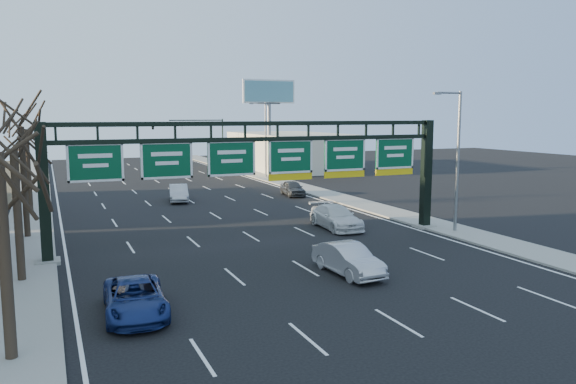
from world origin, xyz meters
name	(u,v)px	position (x,y,z in m)	size (l,w,h in m)	color
ground	(323,279)	(0.00, 0.00, 0.00)	(160.00, 160.00, 0.00)	black
sidewalk_left	(30,223)	(-12.80, 20.00, 0.06)	(3.00, 120.00, 0.12)	gray
sidewalk_right	(350,201)	(12.80, 20.00, 0.06)	(3.00, 120.00, 0.12)	gray
lane_markings	(208,211)	(0.00, 20.00, 0.01)	(21.60, 120.00, 0.01)	white
sign_gantry	(264,165)	(0.16, 8.00, 4.63)	(24.60, 1.20, 7.20)	black
building_right_distant	(289,151)	(20.00, 50.00, 2.50)	(12.00, 20.00, 5.00)	beige
tree_gantry	(12,125)	(-12.80, 5.00, 7.11)	(3.60, 3.60, 8.48)	black
tree_mid	(20,110)	(-12.80, 15.00, 7.85)	(3.60, 3.60, 9.24)	black
tree_far	(25,116)	(-12.80, 25.00, 7.48)	(3.60, 3.60, 8.86)	black
streetlight_near	(456,154)	(12.47, 6.00, 5.08)	(2.15, 0.22, 9.00)	slate
streetlight_far	(265,136)	(12.47, 40.00, 5.08)	(2.15, 0.22, 9.00)	slate
billboard_right	(269,103)	(15.00, 44.98, 9.06)	(7.00, 0.50, 12.00)	slate
traffic_signal_mast	(180,130)	(5.69, 55.00, 5.50)	(10.16, 0.54, 7.00)	black
car_blue_suv	(135,298)	(-8.69, -1.39, 0.67)	(2.23, 4.83, 1.34)	navy
car_silver_sedan	(348,259)	(1.43, 0.24, 0.73)	(1.55, 4.44, 1.46)	#AFAEB3
car_white_wagon	(336,217)	(6.10, 10.17, 0.76)	(2.13, 5.23, 1.52)	silver
car_grey_far	(293,188)	(9.66, 25.39, 0.70)	(1.65, 4.10, 1.40)	#3A3C3F
car_silver_distant	(179,193)	(-0.98, 26.11, 0.73)	(1.55, 4.44, 1.46)	#ADADB2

